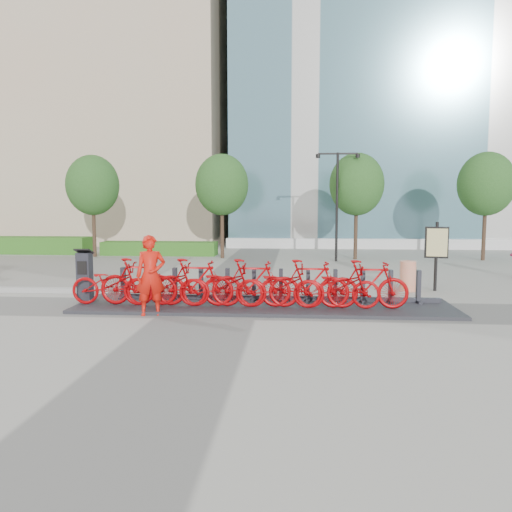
# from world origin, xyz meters

# --- Properties ---
(ground) EXTENTS (120.00, 120.00, 0.00)m
(ground) POSITION_xyz_m (0.00, 0.00, 0.00)
(ground) COLOR #9A9A92
(tan_building) EXTENTS (26.00, 16.00, 30.00)m
(tan_building) POSITION_xyz_m (-16.00, 26.00, 15.00)
(tan_building) COLOR tan
(tan_building) RESTS_ON ground
(glass_building) EXTENTS (32.00, 16.00, 24.00)m
(glass_building) POSITION_xyz_m (14.00, 26.00, 12.00)
(glass_building) COLOR teal
(glass_building) RESTS_ON ground
(hedge_b) EXTENTS (6.00, 1.20, 0.70)m
(hedge_b) POSITION_xyz_m (-5.00, 13.20, 0.35)
(hedge_b) COLOR #32761B
(hedge_b) RESTS_ON ground
(tree_0) EXTENTS (2.60, 2.60, 5.10)m
(tree_0) POSITION_xyz_m (-8.00, 12.00, 3.59)
(tree_0) COLOR #312419
(tree_0) RESTS_ON ground
(tree_1) EXTENTS (2.60, 2.60, 5.10)m
(tree_1) POSITION_xyz_m (-1.50, 12.00, 3.59)
(tree_1) COLOR #312419
(tree_1) RESTS_ON ground
(tree_2) EXTENTS (2.60, 2.60, 5.10)m
(tree_2) POSITION_xyz_m (5.00, 12.00, 3.59)
(tree_2) COLOR #312419
(tree_2) RESTS_ON ground
(tree_3) EXTENTS (2.60, 2.60, 5.10)m
(tree_3) POSITION_xyz_m (11.00, 12.00, 3.59)
(tree_3) COLOR #312419
(tree_3) RESTS_ON ground
(streetlamp) EXTENTS (2.00, 0.20, 5.00)m
(streetlamp) POSITION_xyz_m (4.00, 11.00, 3.13)
(streetlamp) COLOR black
(streetlamp) RESTS_ON ground
(dock_pad) EXTENTS (9.60, 2.40, 0.08)m
(dock_pad) POSITION_xyz_m (1.30, 0.30, 0.04)
(dock_pad) COLOR #29292F
(dock_pad) RESTS_ON ground
(dock_rail_posts) EXTENTS (8.02, 0.50, 0.85)m
(dock_rail_posts) POSITION_xyz_m (1.36, 0.77, 0.51)
(dock_rail_posts) COLOR #26272F
(dock_rail_posts) RESTS_ON dock_pad
(bike_0) EXTENTS (2.06, 0.72, 1.08)m
(bike_0) POSITION_xyz_m (-2.60, -0.05, 0.62)
(bike_0) COLOR #A10206
(bike_0) RESTS_ON dock_pad
(bike_1) EXTENTS (2.00, 0.56, 1.20)m
(bike_1) POSITION_xyz_m (-1.88, -0.05, 0.68)
(bike_1) COLOR #A10206
(bike_1) RESTS_ON dock_pad
(bike_2) EXTENTS (2.06, 0.72, 1.08)m
(bike_2) POSITION_xyz_m (-1.16, -0.05, 0.62)
(bike_2) COLOR #A10206
(bike_2) RESTS_ON dock_pad
(bike_3) EXTENTS (2.00, 0.56, 1.20)m
(bike_3) POSITION_xyz_m (-0.44, -0.05, 0.68)
(bike_3) COLOR #A10206
(bike_3) RESTS_ON dock_pad
(bike_4) EXTENTS (2.06, 0.72, 1.08)m
(bike_4) POSITION_xyz_m (0.28, -0.05, 0.62)
(bike_4) COLOR #A10206
(bike_4) RESTS_ON dock_pad
(bike_5) EXTENTS (2.00, 0.56, 1.20)m
(bike_5) POSITION_xyz_m (1.00, -0.05, 0.68)
(bike_5) COLOR #A10206
(bike_5) RESTS_ON dock_pad
(bike_6) EXTENTS (2.06, 0.72, 1.08)m
(bike_6) POSITION_xyz_m (1.72, -0.05, 0.62)
(bike_6) COLOR #A10206
(bike_6) RESTS_ON dock_pad
(bike_7) EXTENTS (2.00, 0.56, 1.20)m
(bike_7) POSITION_xyz_m (2.44, -0.05, 0.68)
(bike_7) COLOR #A10206
(bike_7) RESTS_ON dock_pad
(bike_8) EXTENTS (2.06, 0.72, 1.08)m
(bike_8) POSITION_xyz_m (3.16, -0.05, 0.62)
(bike_8) COLOR #A10206
(bike_8) RESTS_ON dock_pad
(bike_9) EXTENTS (2.00, 0.56, 1.20)m
(bike_9) POSITION_xyz_m (3.88, -0.05, 0.68)
(bike_9) COLOR #A10206
(bike_9) RESTS_ON dock_pad
(kiosk) EXTENTS (0.43, 0.36, 1.40)m
(kiosk) POSITION_xyz_m (-3.53, 0.50, 0.75)
(kiosk) COLOR #26272F
(kiosk) RESTS_ON dock_pad
(worker_red) EXTENTS (0.80, 0.65, 1.92)m
(worker_red) POSITION_xyz_m (-1.33, -0.82, 0.96)
(worker_red) COLOR red
(worker_red) RESTS_ON ground
(construction_barrel) EXTENTS (0.62, 0.62, 0.92)m
(construction_barrel) POSITION_xyz_m (5.53, 3.06, 0.46)
(construction_barrel) COLOR #F64000
(construction_barrel) RESTS_ON ground
(map_sign) EXTENTS (0.70, 0.23, 2.11)m
(map_sign) POSITION_xyz_m (6.38, 3.15, 1.40)
(map_sign) COLOR black
(map_sign) RESTS_ON ground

